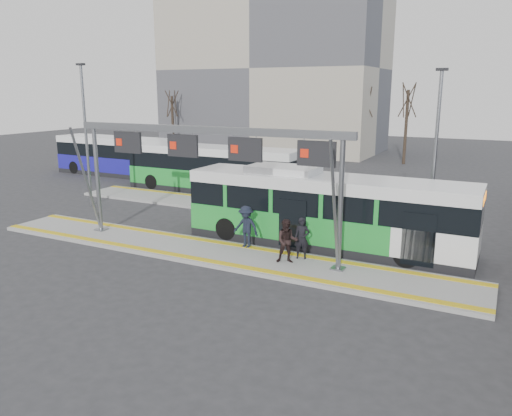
{
  "coord_description": "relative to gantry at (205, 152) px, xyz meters",
  "views": [
    {
      "loc": [
        10.89,
        -17.09,
        6.79
      ],
      "look_at": [
        0.61,
        3.0,
        1.45
      ],
      "focal_mm": 35.0,
      "sensor_mm": 36.0,
      "label": 1
    }
  ],
  "objects": [
    {
      "name": "tree_mid",
      "position": [
        2.34,
        30.62,
        1.57
      ],
      "size": [
        1.4,
        1.4,
        7.73
      ],
      "color": "#382B21",
      "rests_on": "ground"
    },
    {
      "name": "platform_main",
      "position": [
        0.35,
        -0.25,
        -4.22
      ],
      "size": [
        22.0,
        3.0,
        0.15
      ],
      "primitive_type": "cube",
      "color": "gray",
      "rests_on": "ground"
    },
    {
      "name": "bg_bus_green",
      "position": [
        -6.69,
        11.25,
        -2.77
      ],
      "size": [
        12.38,
        2.65,
        3.1
      ],
      "rotation": [
        0.0,
        0.0,
        0.0
      ],
      "color": "black",
      "rests_on": "ground"
    },
    {
      "name": "passenger_b",
      "position": [
        3.8,
        -0.14,
        -3.27
      ],
      "size": [
        1.05,
        0.95,
        1.75
      ],
      "primitive_type": "imported",
      "rotation": [
        0.0,
        0.0,
        0.41
      ],
      "color": "black",
      "rests_on": "platform_main"
    },
    {
      "name": "passenger_c",
      "position": [
        1.45,
        0.85,
        -3.23
      ],
      "size": [
        1.22,
        0.75,
        1.83
      ],
      "primitive_type": "imported",
      "rotation": [
        0.0,
        0.0,
        -0.06
      ],
      "color": "black",
      "rests_on": "platform_main"
    },
    {
      "name": "gantry",
      "position": [
        0.0,
        0.0,
        0.0
      ],
      "size": [
        13.0,
        1.68,
        5.2
      ],
      "color": "slate",
      "rests_on": "platform_main"
    },
    {
      "name": "tree_left",
      "position": [
        -2.17,
        32.69,
        1.29
      ],
      "size": [
        1.4,
        1.4,
        7.37
      ],
      "color": "#382B21",
      "rests_on": "ground"
    },
    {
      "name": "apartment_block",
      "position": [
        -13.65,
        35.75,
        4.91
      ],
      "size": [
        24.5,
        12.5,
        18.4
      ],
      "color": "#A39988",
      "rests_on": "ground"
    },
    {
      "name": "ground",
      "position": [
        0.35,
        -0.25,
        -4.3
      ],
      "size": [
        120.0,
        120.0,
        0.0
      ],
      "primitive_type": "plane",
      "color": "#2D2D30",
      "rests_on": "ground"
    },
    {
      "name": "passenger_a",
      "position": [
        4.14,
        0.58,
        -3.31
      ],
      "size": [
        0.71,
        0.57,
        1.68
      ],
      "primitive_type": "imported",
      "rotation": [
        0.0,
        0.0,
        0.3
      ],
      "color": "black",
      "rests_on": "platform_main"
    },
    {
      "name": "tactile_second",
      "position": [
        -3.65,
        8.9,
        -4.14
      ],
      "size": [
        20.0,
        0.35,
        0.02
      ],
      "color": "gold",
      "rests_on": "platform_second"
    },
    {
      "name": "bg_bus_blue",
      "position": [
        -16.85,
        13.54,
        -2.77
      ],
      "size": [
        11.89,
        2.85,
        3.09
      ],
      "rotation": [
        0.0,
        0.0,
        -0.02
      ],
      "color": "black",
      "rests_on": "ground"
    },
    {
      "name": "hero_bus",
      "position": [
        4.22,
        3.1,
        -2.72
      ],
      "size": [
        12.59,
        2.7,
        3.46
      ],
      "rotation": [
        0.0,
        0.0,
        -0.0
      ],
      "color": "black",
      "rests_on": "ground"
    },
    {
      "name": "platform_second",
      "position": [
        -3.65,
        7.75,
        -4.22
      ],
      "size": [
        20.0,
        3.0,
        0.15
      ],
      "primitive_type": "cube",
      "color": "gray",
      "rests_on": "ground"
    },
    {
      "name": "lamp_east",
      "position": [
        8.27,
        5.88,
        -0.2
      ],
      "size": [
        0.5,
        0.25,
        7.71
      ],
      "color": "slate",
      "rests_on": "ground"
    },
    {
      "name": "lamp_west",
      "position": [
        -11.05,
        4.3,
        0.08
      ],
      "size": [
        0.5,
        0.25,
        8.28
      ],
      "color": "slate",
      "rests_on": "ground"
    },
    {
      "name": "tactile_main",
      "position": [
        0.35,
        -0.25,
        -4.14
      ],
      "size": [
        22.0,
        2.65,
        0.02
      ],
      "color": "gold",
      "rests_on": "platform_main"
    },
    {
      "name": "tree_far",
      "position": [
        -22.41,
        28.13,
        1.0
      ],
      "size": [
        1.4,
        1.4,
        6.98
      ],
      "color": "#382B21",
      "rests_on": "ground"
    }
  ]
}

